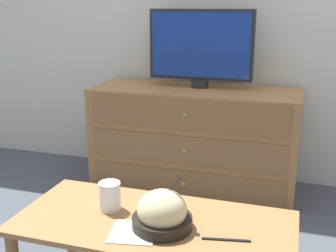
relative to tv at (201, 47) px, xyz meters
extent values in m
plane|color=#474C56|center=(0.08, 0.20, -0.91)|extent=(12.00, 12.00, 0.00)
cube|color=#9E6B3D|center=(-0.02, -0.06, -0.58)|extent=(1.29, 0.47, 0.65)
cube|color=brown|center=(-0.02, -0.30, -0.80)|extent=(1.19, 0.01, 0.17)
sphere|color=tan|center=(-0.02, -0.31, -0.80)|extent=(0.02, 0.02, 0.02)
cube|color=brown|center=(-0.02, -0.30, -0.58)|extent=(1.19, 0.01, 0.17)
sphere|color=tan|center=(-0.02, -0.31, -0.58)|extent=(0.02, 0.02, 0.02)
cube|color=brown|center=(-0.02, -0.30, -0.37)|extent=(1.19, 0.01, 0.17)
sphere|color=tan|center=(-0.02, -0.31, -0.37)|extent=(0.02, 0.02, 0.02)
cylinder|color=#232328|center=(0.00, 0.00, -0.23)|extent=(0.11, 0.11, 0.05)
cube|color=#232328|center=(0.00, 0.00, 0.01)|extent=(0.66, 0.04, 0.43)
cube|color=navy|center=(0.00, -0.02, 0.01)|extent=(0.62, 0.01, 0.39)
cube|color=#9E6B3D|center=(0.14, -1.31, -0.51)|extent=(1.00, 0.47, 0.02)
cylinder|color=brown|center=(-0.32, -1.11, -0.71)|extent=(0.04, 0.04, 0.39)
cylinder|color=black|center=(0.19, -1.34, -0.48)|extent=(0.21, 0.21, 0.04)
ellipsoid|color=beige|center=(0.19, -1.34, -0.43)|extent=(0.17, 0.17, 0.14)
cube|color=black|center=(0.18, -1.32, -0.40)|extent=(0.10, 0.03, 0.14)
cube|color=black|center=(0.23, -1.31, -0.33)|extent=(0.03, 0.03, 0.03)
cylinder|color=#9E6638|center=(-0.04, -1.27, -0.46)|extent=(0.07, 0.07, 0.07)
cylinder|color=white|center=(-0.04, -1.27, -0.44)|extent=(0.08, 0.08, 0.11)
cube|color=white|center=(0.10, -1.41, -0.50)|extent=(0.18, 0.18, 0.00)
cube|color=black|center=(0.41, -1.36, -0.49)|extent=(0.16, 0.04, 0.01)
camera|label=1|loc=(0.60, -2.59, 0.25)|focal=45.00mm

